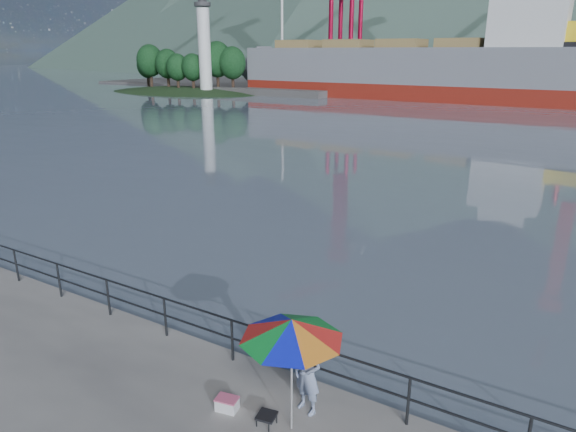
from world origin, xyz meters
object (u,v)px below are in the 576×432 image
Objects in this scene: beach_umbrella at (292,329)px; cooler_bag at (227,405)px; bulk_carrier at (418,68)px; fisherman at (308,373)px.

cooler_bag is at bearing -171.42° from beach_umbrella.
cooler_bag is 0.01× the size of bulk_carrier.
beach_umbrella is at bearing -2.48° from cooler_bag.
fisherman is 0.73× the size of beach_umbrella.
cooler_bag is at bearing -134.90° from fisherman.
beach_umbrella is at bearing -73.97° from bulk_carrier.
bulk_carrier is at bearing 106.03° from beach_umbrella.
bulk_carrier is at bearing 93.91° from cooler_bag.
beach_umbrella reaches higher than cooler_bag.
cooler_bag is (-1.32, -0.20, -1.93)m from beach_umbrella.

